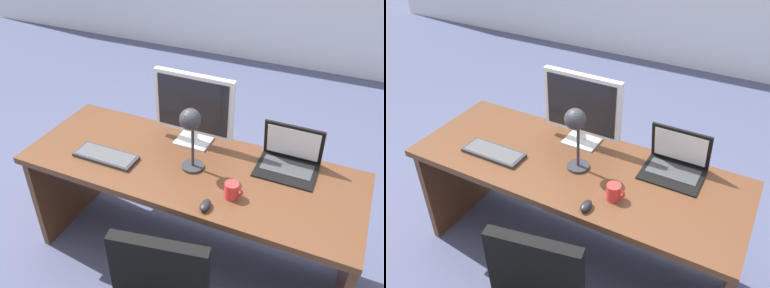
# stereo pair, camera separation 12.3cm
# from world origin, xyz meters

# --- Properties ---
(ground) EXTENTS (12.00, 12.00, 0.00)m
(ground) POSITION_xyz_m (0.00, 1.50, 0.00)
(ground) COLOR #474C6B
(desk) EXTENTS (1.85, 0.68, 0.73)m
(desk) POSITION_xyz_m (0.00, 0.05, 0.53)
(desk) COLOR #56331E
(desk) RESTS_ON ground
(monitor) EXTENTS (0.47, 0.16, 0.43)m
(monitor) POSITION_xyz_m (-0.07, 0.22, 0.97)
(monitor) COLOR silver
(monitor) RESTS_ON desk
(laptop) EXTENTS (0.32, 0.25, 0.24)m
(laptop) POSITION_xyz_m (0.49, 0.23, 0.81)
(laptop) COLOR black
(laptop) RESTS_ON desk
(keyboard) EXTENTS (0.36, 0.14, 0.02)m
(keyboard) POSITION_xyz_m (-0.45, -0.13, 0.75)
(keyboard) COLOR #2D2D33
(keyboard) RESTS_ON desk
(mouse) EXTENTS (0.05, 0.08, 0.04)m
(mouse) POSITION_xyz_m (0.21, -0.27, 0.75)
(mouse) COLOR black
(mouse) RESTS_ON desk
(desk_lamp) EXTENTS (0.12, 0.14, 0.37)m
(desk_lamp) POSITION_xyz_m (0.02, -0.03, 1.00)
(desk_lamp) COLOR #2D2D33
(desk_lamp) RESTS_ON desk
(coffee_mug) EXTENTS (0.10, 0.07, 0.08)m
(coffee_mug) POSITION_xyz_m (0.30, -0.15, 0.78)
(coffee_mug) COLOR red
(coffee_mug) RESTS_ON desk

